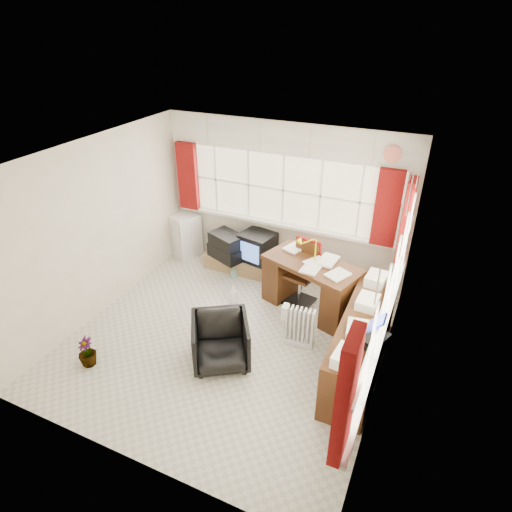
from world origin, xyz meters
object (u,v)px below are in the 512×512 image
Objects in this scene: tv_bench at (246,263)px; desk_lamp at (316,245)px; crt_tv at (257,247)px; mini_fridge at (185,234)px; radiator at (300,330)px; task_chair at (304,269)px; desk at (311,283)px; office_chair at (221,342)px; credenza at (361,342)px.

desk_lamp is at bearing -22.67° from tv_bench.
mini_fridge is at bearing 177.57° from crt_tv.
desk_lamp is 0.65× the size of radiator.
tv_bench is 1.82× the size of mini_fridge.
task_chair is 1.30× the size of mini_fridge.
desk is 2.61× the size of radiator.
desk_lamp is 1.75m from tv_bench.
mini_fridge is at bearing 151.01° from radiator.
crt_tv reaches higher than office_chair.
crt_tv is at bearing 131.03° from radiator.
credenza is 3.30× the size of crt_tv.
office_chair is 1.17× the size of crt_tv.
task_chair is at bearing 135.11° from credenza.
desk_lamp is 0.19× the size of credenza.
desk is 2.51× the size of crt_tv.
credenza is (0.92, -0.95, -0.66)m from desk_lamp.
desk is 1.51m from tv_bench.
tv_bench is at bearing 135.83° from radiator.
credenza is 2.61× the size of mini_fridge.
credenza is 3.87m from mini_fridge.
desk is 0.76× the size of credenza.
task_chair is 0.50× the size of credenza.
task_chair is at bearing -24.29° from crt_tv.
task_chair is at bearing 141.41° from desk_lamp.
desk_lamp is at bearing 96.95° from radiator.
desk is 0.62m from desk_lamp.
office_chair is at bearing -105.87° from task_chair.
desk_lamp is at bearing 34.90° from office_chair.
office_chair reaches higher than tv_bench.
mini_fridge is (-2.61, 0.65, -0.67)m from desk_lamp.
credenza is (0.81, -0.09, 0.15)m from radiator.
radiator is at bearing -48.97° from crt_tv.
mini_fridge reaches higher than tv_bench.
radiator is (0.30, -1.01, -0.29)m from task_chair.
crt_tv is at bearing 155.71° from task_chair.
desk_lamp is at bearing -13.95° from mini_fridge.
tv_bench is (-0.68, 2.14, -0.20)m from office_chair.
task_chair reaches higher than crt_tv.
office_chair is at bearing -113.58° from desk_lamp.
radiator is at bearing 10.56° from office_chair.
task_chair reaches higher than tv_bench.
crt_tv is at bearing 151.22° from desk.
credenza is 2.75m from tv_bench.
credenza is at bearing -33.70° from tv_bench.
radiator is (0.13, -0.82, -0.20)m from desk.
credenza reaches higher than mini_fridge.
tv_bench is (-1.17, 0.41, -0.40)m from task_chair.
credenza reaches higher than radiator.
office_chair is 2.25m from tv_bench.
mini_fridge is at bearing 155.61° from credenza.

